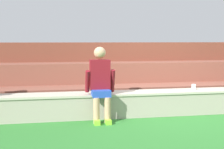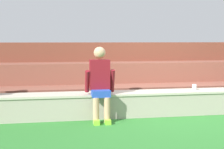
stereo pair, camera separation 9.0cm
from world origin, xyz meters
The scene contains 5 objects.
ground_plane centered at (0.00, 0.00, 0.00)m, with size 80.00×80.00×0.00m, color #2D752D.
stone_seating_wall centered at (0.00, 0.23, 0.25)m, with size 9.27×0.49×0.47m.
brick_bleachers centered at (0.00, 1.90, 0.55)m, with size 12.82×1.98×1.41m.
person_left_of_center centered at (-1.45, -0.04, 0.71)m, with size 0.54×0.52×1.35m.
plastic_cup_right_end centered at (0.49, 0.25, 0.53)m, with size 0.09×0.09×0.11m, color white.
Camera 1 is at (-2.19, -5.42, 1.47)m, focal length 48.68 mm.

